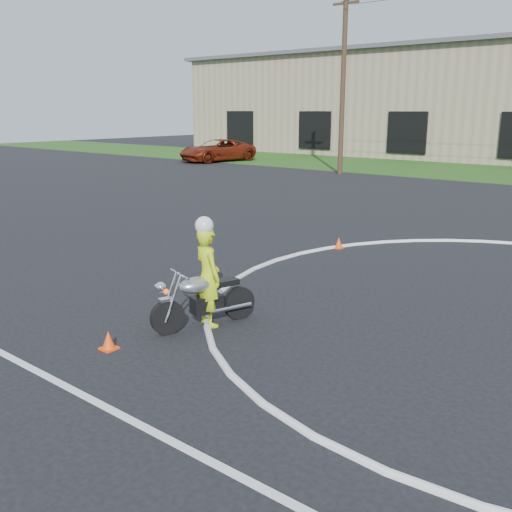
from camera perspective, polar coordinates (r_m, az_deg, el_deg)
The scene contains 5 objects.
ground at distance 8.87m, azimuth 21.79°, elevation -10.75°, with size 120.00×120.00×0.00m, color black.
primary_motorcycle at distance 9.75m, azimuth -5.39°, elevation -4.29°, with size 0.92×1.89×1.03m.
rider_primary_grp at distance 9.71m, azimuth -4.86°, elevation -1.75°, with size 0.73×0.60×1.91m.
pickup_grp at distance 41.69m, azimuth -3.91°, elevation 10.49°, with size 3.70×6.02×1.56m.
warehouse at distance 51.88m, azimuth 16.80°, elevation 14.44°, with size 41.00×17.00×8.30m.
Camera 1 is at (2.18, -7.80, 3.62)m, focal length 40.00 mm.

